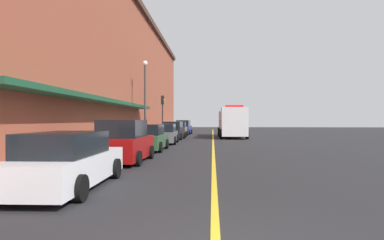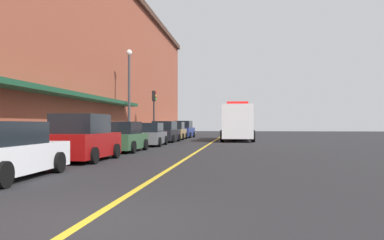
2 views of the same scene
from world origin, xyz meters
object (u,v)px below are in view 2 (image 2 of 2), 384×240
Objects in this scene: parked_car_3 at (149,135)px; parked_car_5 at (175,131)px; box_truck at (237,123)px; parked_car_4 at (165,132)px; parked_car_6 at (184,130)px; parked_car_2 at (123,138)px; traffic_light_near at (154,105)px; street_lamp_left at (129,85)px; parked_car_0 at (1,152)px; parking_meter_1 at (153,129)px; parked_car_1 at (82,139)px.

parked_car_3 is 11.49m from parked_car_5.
box_truck is (6.03, -1.71, 0.81)m from parked_car_5.
parked_car_6 is (-0.03, 11.27, 0.05)m from parked_car_4.
box_truck is (5.94, 9.77, 0.86)m from parked_car_3.
parked_car_2 is 14.09m from traffic_light_near.
parked_car_4 reaches higher than parked_car_2.
parked_car_2 is 0.61× the size of street_lamp_left.
parked_car_3 is at bearing -2.18° from parked_car_0.
parking_meter_1 is at bearing 40.36° from parked_car_4.
street_lamp_left is at bearing 4.00° from parked_car_0.
parked_car_1 reaches higher than parked_car_0.
parked_car_2 reaches higher than parked_car_0.
street_lamp_left is at bearing 8.60° from parked_car_1.
traffic_light_near is (-1.24, 24.88, 2.41)m from parked_car_0.
box_truck reaches higher than parked_car_5.
parked_car_6 is at bearing 81.65° from traffic_light_near.
box_truck reaches higher than parked_car_6.
parked_car_5 is 5.61m from parked_car_6.
box_truck reaches higher than parking_meter_1.
parked_car_0 is 25.03m from traffic_light_near.
parked_car_4 is at bearing -0.24° from parked_car_2.
parked_car_6 is at bearing -2.66° from parked_car_5.
street_lamp_left is (-2.02, -14.94, 3.54)m from parked_car_6.
box_truck is at bearing 43.63° from street_lamp_left.
parked_car_5 is 0.52× the size of box_truck.
box_truck reaches higher than parked_car_4.
traffic_light_near is at bearing 1.20° from parked_car_0.
parked_car_2 is 5.98m from parked_car_3.
parked_car_2 is at bearing 177.14° from parked_car_3.
parked_car_1 is 22.97m from parked_car_5.
parked_car_1 is 0.60× the size of street_lamp_left.
parked_car_1 is at bearing -81.99° from street_lamp_left.
parked_car_1 is at bearing -16.72° from box_truck.
street_lamp_left is at bearing -96.63° from traffic_light_near.
parked_car_0 is 28.53m from parked_car_5.
parked_car_5 is (0.05, 22.97, -0.08)m from parked_car_1.
parked_car_2 reaches higher than parked_car_3.
parked_car_0 is 19.63m from street_lamp_left.
parked_car_1 reaches higher than parking_meter_1.
parked_car_2 is 3.17× the size of parking_meter_1.
parked_car_0 is 1.17× the size of parked_car_2.
box_truck is 2.17× the size of traffic_light_near.
parked_car_3 is at bearing -79.22° from parking_meter_1.
parking_meter_1 is (-7.40, -2.12, -0.55)m from box_truck.
parked_car_6 reaches higher than parked_car_5.
parked_car_6 is at bearing -1.86° from parked_car_0.
parked_car_1 is 0.95× the size of parked_car_6.
street_lamp_left reaches higher than traffic_light_near.
parked_car_6 reaches higher than parked_car_0.
parked_car_0 is 3.71× the size of parking_meter_1.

